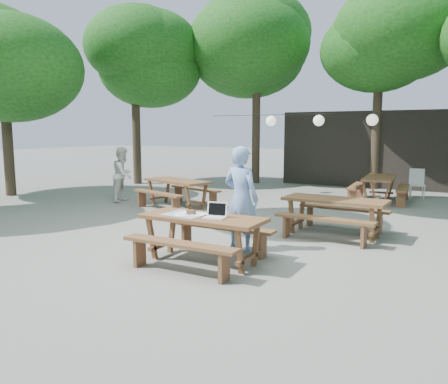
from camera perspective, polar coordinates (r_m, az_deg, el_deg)
name	(u,v)px	position (r m, az deg, el deg)	size (l,w,h in m)	color
ground	(235,238)	(8.63, 1.38, -6.00)	(80.00, 80.00, 0.00)	slate
pavilion	(369,148)	(18.25, 18.43, 5.46)	(6.00, 3.00, 2.80)	black
main_picnic_table	(203,238)	(7.00, -2.80, -6.08)	(2.00, 1.58, 0.75)	brown
picnic_table_nw	(177,193)	(12.06, -6.14, -0.13)	(2.26, 2.04, 0.75)	brown
picnic_table_ne	(334,216)	(9.02, 14.21, -3.11)	(2.03, 1.66, 0.75)	brown
picnic_table_far_e	(379,189)	(13.59, 19.58, 0.37)	(1.70, 2.05, 0.75)	brown
woman	(241,198)	(7.63, 2.24, -0.85)	(0.67, 0.44, 1.83)	#7CA1E2
second_person	(123,174)	(13.24, -13.04, 2.25)	(0.78, 0.61, 1.61)	white
plastic_chair	(417,190)	(14.94, 23.87, 0.29)	(0.52, 0.52, 0.90)	silver
laptop	(216,214)	(6.78, -1.09, -2.86)	(0.37, 0.31, 0.24)	white
tabletop_clutter	(187,214)	(7.08, -4.87, -2.83)	(0.68, 0.59, 0.08)	#3252AD
paper_lanterns	(319,120)	(14.02, 12.33, 9.13)	(9.00, 0.34, 0.38)	black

